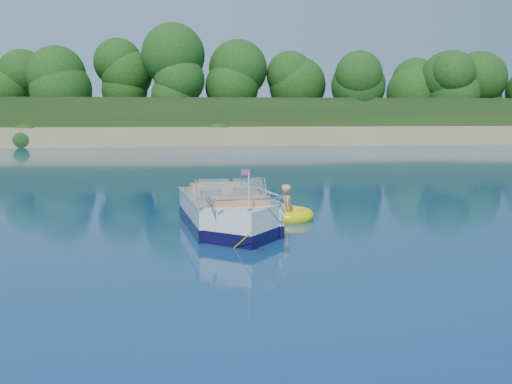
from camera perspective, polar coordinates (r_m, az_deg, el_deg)
The scene contains 6 objects.
ground at distance 12.43m, azimuth 2.06°, elevation -4.78°, with size 160.00×160.00×0.00m, color #0A2248.
shoreline at distance 75.80m, azimuth -5.28°, elevation 6.62°, with size 170.00×59.00×6.00m.
treeline at distance 53.10m, azimuth -4.68°, elevation 10.99°, with size 150.00×7.12×8.19m.
motorboat at distance 13.52m, azimuth -2.70°, elevation -2.27°, with size 2.33×5.26×1.76m.
tow_tube at distance 14.84m, azimuth 3.25°, elevation -2.33°, with size 1.74×1.74×0.35m.
boy at distance 14.76m, azimuth 3.10°, elevation -2.75°, with size 0.52×0.34×1.42m, color tan.
Camera 1 is at (-1.84, -11.98, 2.75)m, focal length 40.00 mm.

